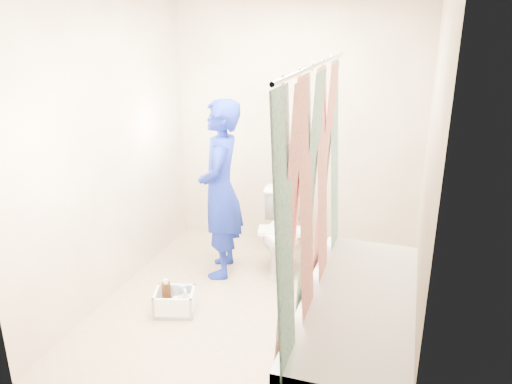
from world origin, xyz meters
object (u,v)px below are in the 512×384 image
(cleaning_caddy, at_px, (176,302))
(bathtub, at_px, (357,328))
(plumber, at_px, (221,190))
(toilet, at_px, (283,232))

(cleaning_caddy, bearing_deg, bathtub, -23.78)
(plumber, bearing_deg, toilet, 102.45)
(toilet, height_order, plumber, plumber)
(plumber, xyz_separation_m, cleaning_caddy, (-0.10, -0.74, -0.70))
(bathtub, bearing_deg, plumber, 144.92)
(toilet, distance_m, cleaning_caddy, 1.19)
(bathtub, relative_size, plumber, 1.11)
(bathtub, height_order, cleaning_caddy, bathtub)
(toilet, xyz_separation_m, cleaning_caddy, (-0.60, -0.99, -0.27))
(bathtub, xyz_separation_m, toilet, (-0.81, 1.18, 0.08))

